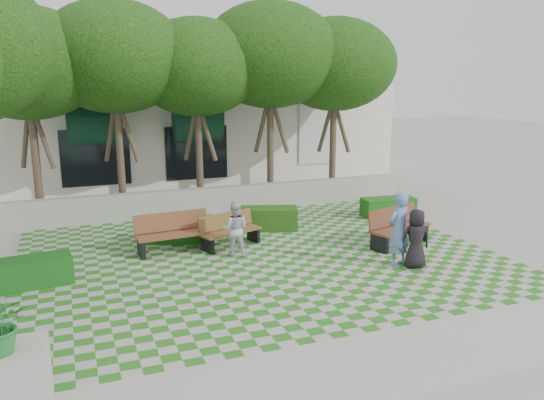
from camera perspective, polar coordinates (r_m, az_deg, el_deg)
name	(u,v)px	position (r m, az deg, el deg)	size (l,w,h in m)	color
ground	(275,270)	(13.04, 0.34, -7.54)	(90.00, 90.00, 0.00)	gray
lawn	(261,257)	(13.92, -1.18, -6.19)	(12.00, 12.00, 0.00)	#2B721E
sidewalk_south	(381,363)	(9.23, 11.60, -16.78)	(16.00, 2.00, 0.01)	#9E9B93
retaining_wall	(210,200)	(18.60, -6.69, -0.03)	(15.00, 0.36, 0.90)	#9E9B93
bench_east	(398,227)	(15.26, 13.40, -2.87)	(2.12, 1.28, 1.06)	#59301E
bench_mid	(230,231)	(14.78, -4.57, -3.32)	(1.86, 1.14, 0.93)	brown
bench_west	(173,233)	(14.51, -10.56, -3.55)	(2.05, 0.83, 1.05)	brown
hedge_east	(388,207)	(18.52, 12.39, -0.73)	(1.80, 0.72, 0.63)	#184F15
hedge_midright	(265,219)	(16.43, -0.74, -2.02)	(1.97, 0.79, 0.69)	#1D4512
hedge_midleft	(176,231)	(15.46, -10.31, -3.30)	(1.77, 0.71, 0.62)	#154F15
hedge_west	(28,273)	(13.14, -24.76, -7.10)	(1.84, 0.74, 0.65)	#134715
planter_front	(6,371)	(8.20, -26.68, -16.15)	(1.06, 1.06, 1.80)	#9E9B93
person_blue	(398,229)	(13.48, 13.45, -3.08)	(0.68, 0.44, 1.86)	#667CBB
person_dark	(416,239)	(13.47, 15.21, -4.03)	(0.72, 0.47, 1.48)	black
person_white	(235,229)	(13.94, -4.01, -3.11)	(0.70, 0.55, 1.45)	silver
tree_row	(150,59)	(17.55, -12.97, 14.54)	(17.70, 13.40, 7.41)	#47382B
building	(186,124)	(26.12, -9.23, 8.11)	(18.00, 8.92, 5.15)	silver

